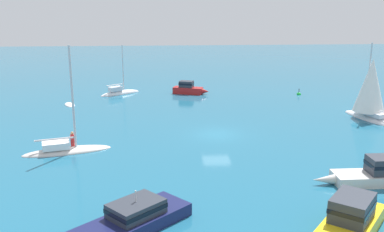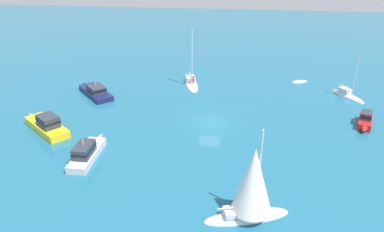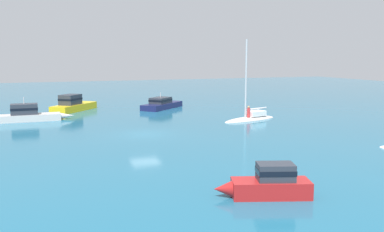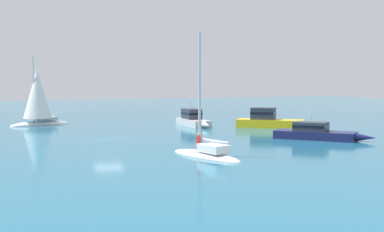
% 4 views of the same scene
% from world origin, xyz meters
% --- Properties ---
extents(ground_plane, '(160.00, 160.00, 0.00)m').
position_xyz_m(ground_plane, '(0.00, 0.00, 0.00)').
color(ground_plane, '#1E607F').
extents(sailboat, '(3.50, 7.09, 8.76)m').
position_xyz_m(sailboat, '(-3.89, 12.50, 0.21)').
color(sailboat, silver).
rests_on(sailboat, ground).
extents(powerboat_1, '(1.90, 7.42, 2.53)m').
position_xyz_m(powerboat_1, '(-11.48, -9.29, 0.70)').
color(powerboat_1, silver).
rests_on(powerboat_1, ground).
extents(cabin_cruiser, '(6.81, 7.24, 2.11)m').
position_xyz_m(cabin_cruiser, '(-16.56, 6.61, 0.58)').
color(cabin_cruiser, '#191E4C').
rests_on(cabin_cruiser, ground).
extents(yacht, '(7.03, 3.90, 8.11)m').
position_xyz_m(yacht, '(4.30, -15.97, 2.79)').
color(yacht, white).
rests_on(yacht, ground).
extents(motor_cruiser, '(7.65, 6.60, 2.08)m').
position_xyz_m(motor_cruiser, '(-18.23, -4.24, 0.75)').
color(motor_cruiser, yellow).
rests_on(motor_cruiser, ground).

